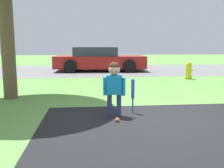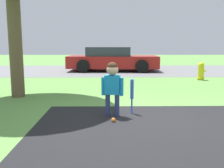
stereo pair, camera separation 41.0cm
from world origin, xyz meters
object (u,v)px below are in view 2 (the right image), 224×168
Objects in this scene: sports_ball at (113,120)px; fire_hydrant at (201,71)px; child at (112,81)px; baseball_bat at (132,91)px; parked_car at (112,59)px.

fire_hydrant is (3.40, 5.17, 0.29)m from sports_ball.
child is 0.72m from sports_ball.
child is 0.45m from baseball_bat.
sports_ball is 6.19m from fire_hydrant.
child reaches higher than sports_ball.
parked_car is at bearing 89.23° from sports_ball.
child is 13.17× the size of sports_ball.
parked_car reaches higher than child.
child is at bearing -88.08° from parked_car.
child is 1.48× the size of baseball_bat.
baseball_bat is 8.07m from parked_car.
fire_hydrant is at bearing 56.73° from baseball_bat.
baseball_bat is at bearing 33.30° from child.
fire_hydrant is at bearing -43.47° from parked_car.
fire_hydrant is (3.41, 4.78, -0.32)m from child.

